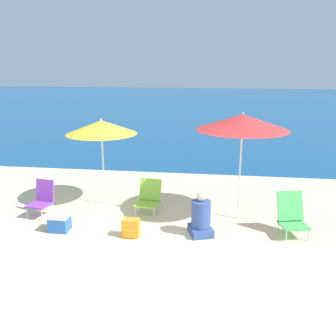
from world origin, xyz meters
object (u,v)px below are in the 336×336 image
at_px(beach_chair_green, 292,215).
at_px(cooler_box, 60,222).
at_px(beach_chair_purple, 42,198).
at_px(person_seated_near, 201,218).
at_px(beach_chair_lime, 149,197).
at_px(beach_umbrella_red, 243,122).
at_px(beach_umbrella_yellow, 101,127).
at_px(backpack_orange, 131,228).

bearing_deg(beach_chair_green, cooler_box, 172.69).
distance_m(beach_chair_purple, person_seated_near, 3.53).
bearing_deg(beach_chair_lime, beach_umbrella_red, 6.81).
distance_m(beach_umbrella_yellow, person_seated_near, 3.11).
relative_size(beach_umbrella_red, beach_chair_purple, 2.94).
bearing_deg(cooler_box, beach_chair_green, 6.12).
relative_size(beach_umbrella_yellow, person_seated_near, 2.32).
bearing_deg(backpack_orange, person_seated_near, 11.80).
bearing_deg(cooler_box, beach_chair_purple, 133.87).
height_order(person_seated_near, cooler_box, person_seated_near).
xyz_separation_m(beach_chair_green, beach_chair_lime, (-2.94, 0.65, -0.02)).
xyz_separation_m(backpack_orange, cooler_box, (-1.47, 0.06, 0.01)).
xyz_separation_m(beach_umbrella_yellow, beach_chair_purple, (-1.13, -0.87, -1.44)).
height_order(beach_chair_lime, person_seated_near, person_seated_near).
height_order(backpack_orange, cooler_box, cooler_box).
relative_size(beach_chair_green, beach_chair_lime, 1.09).
bearing_deg(beach_chair_purple, beach_umbrella_yellow, 48.54).
bearing_deg(backpack_orange, cooler_box, 177.69).
bearing_deg(beach_umbrella_red, beach_chair_green, -33.72).
bearing_deg(cooler_box, beach_chair_lime, 35.56).
bearing_deg(beach_umbrella_red, person_seated_near, -128.91).
xyz_separation_m(beach_umbrella_yellow, person_seated_near, (2.36, -1.37, -1.49)).
xyz_separation_m(beach_umbrella_yellow, beach_umbrella_red, (3.11, -0.45, 0.25)).
bearing_deg(person_seated_near, backpack_orange, 172.39).
xyz_separation_m(beach_umbrella_red, beach_chair_green, (0.99, -0.66, -1.68)).
bearing_deg(beach_umbrella_red, beach_umbrella_yellow, 171.85).
relative_size(beach_chair_lime, person_seated_near, 0.87).
bearing_deg(person_seated_near, beach_chair_lime, 123.04).
height_order(beach_umbrella_red, person_seated_near, beach_umbrella_red).
xyz_separation_m(beach_umbrella_yellow, backpack_orange, (1.03, -1.65, -1.66)).
relative_size(beach_chair_green, backpack_orange, 2.34).
relative_size(beach_umbrella_yellow, beach_chair_purple, 2.61).
bearing_deg(beach_umbrella_red, beach_chair_purple, -174.27).
bearing_deg(beach_umbrella_yellow, cooler_box, -105.37).
distance_m(beach_chair_green, backpack_orange, 3.13).
height_order(beach_umbrella_yellow, beach_umbrella_red, beach_umbrella_red).
bearing_deg(backpack_orange, beach_umbrella_yellow, 121.95).
bearing_deg(person_seated_near, beach_chair_green, -10.64).
xyz_separation_m(beach_chair_purple, backpack_orange, (2.16, -0.78, -0.23)).
bearing_deg(beach_chair_lime, beach_umbrella_yellow, 165.36).
relative_size(beach_umbrella_red, person_seated_near, 2.60).
distance_m(beach_chair_lime, cooler_box, 1.97).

